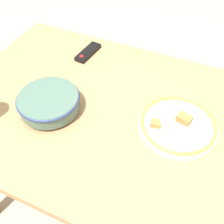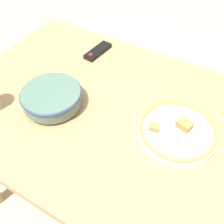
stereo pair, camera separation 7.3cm
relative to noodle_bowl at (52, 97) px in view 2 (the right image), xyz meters
The scene contains 5 objects.
ground_plane 0.85m from the noodle_bowl, 23.67° to the left, with size 8.00×8.00×0.00m, color #B7A88E.
dining_table 0.27m from the noodle_bowl, 23.67° to the left, with size 1.30×0.87×0.78m.
noodle_bowl is the anchor object (origin of this frame).
food_plate 0.48m from the noodle_bowl, 13.24° to the left, with size 0.28×0.28×0.05m.
tv_remote 0.39m from the noodle_bowl, 95.27° to the left, with size 0.07×0.16×0.02m.
Camera 2 is at (0.35, -0.59, 1.53)m, focal length 42.00 mm.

